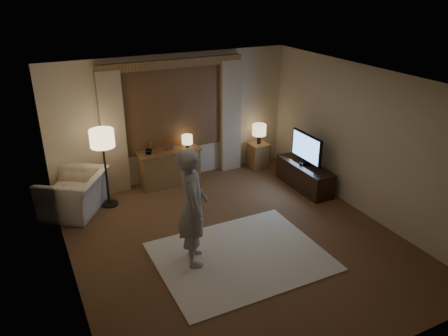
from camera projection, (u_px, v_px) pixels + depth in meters
room at (223, 154)px, 6.96m from camera, size 5.04×5.54×2.64m
rug at (240, 256)px, 6.68m from camera, size 2.50×2.00×0.02m
sideboard at (170, 168)px, 8.90m from camera, size 1.20×0.40×0.70m
picture_frame at (169, 148)px, 8.72m from camera, size 0.16×0.02×0.20m
plant at (149, 149)px, 8.54m from camera, size 0.17×0.13×0.30m
table_lamp_sideboard at (187, 140)px, 8.84m from camera, size 0.22×0.22×0.30m
floor_lamp at (102, 143)px, 7.71m from camera, size 0.43×0.43×1.48m
armchair at (75, 194)px, 7.82m from camera, size 1.44×1.48×0.73m
side_table at (258, 155)px, 9.73m from camera, size 0.40×0.40×0.56m
table_lamp_side at (259, 130)px, 9.49m from camera, size 0.30×0.30×0.44m
tv_stand at (304, 176)px, 8.79m from camera, size 0.45×1.40×0.50m
tv at (307, 148)px, 8.54m from camera, size 0.22×0.89×0.65m
person at (193, 207)px, 6.22m from camera, size 0.60×0.75×1.81m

